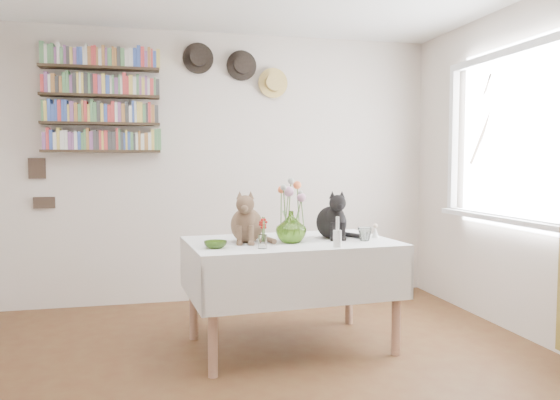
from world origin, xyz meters
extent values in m
cube|color=brown|center=(0.00, 0.00, -0.02)|extent=(4.04, 4.54, 0.04)
cube|color=beige|center=(0.00, 2.27, 1.25)|extent=(4.04, 0.04, 2.54)
cube|color=white|center=(1.97, 0.80, 1.50)|extent=(0.01, 1.40, 1.20)
cube|color=white|center=(1.97, 0.80, 2.13)|extent=(0.06, 1.52, 0.06)
cube|color=white|center=(1.97, 0.80, 0.87)|extent=(0.06, 1.52, 0.06)
cube|color=white|center=(1.97, 1.53, 1.50)|extent=(0.06, 0.06, 1.20)
cube|color=white|center=(1.94, 0.80, 0.87)|extent=(0.12, 1.50, 0.04)
cube|color=white|center=(0.26, 0.79, 0.73)|extent=(1.48, 1.02, 0.06)
cylinder|color=#A67A61|center=(-0.34, 0.37, 0.35)|extent=(0.06, 0.06, 0.70)
cylinder|color=#A67A61|center=(0.91, 0.46, 0.35)|extent=(0.06, 0.06, 0.70)
cylinder|color=#A67A61|center=(-0.40, 1.11, 0.35)|extent=(0.06, 0.06, 0.70)
cylinder|color=#A67A61|center=(0.85, 1.21, 0.35)|extent=(0.06, 0.06, 0.70)
imported|color=#83B642|center=(0.23, 0.69, 0.87)|extent=(0.26, 0.26, 0.22)
imported|color=#83B642|center=(-0.29, 0.57, 0.78)|extent=(0.18, 0.18, 0.05)
imported|color=white|center=(0.76, 0.66, 0.80)|extent=(0.11, 0.11, 0.09)
cylinder|color=white|center=(0.48, 0.43, 0.81)|extent=(0.06, 0.06, 0.11)
cylinder|color=white|center=(0.48, 0.43, 0.91)|extent=(0.02, 0.02, 0.09)
cylinder|color=white|center=(0.00, 0.49, 0.80)|extent=(0.06, 0.06, 0.09)
cone|color=white|center=(0.89, 0.78, 0.80)|extent=(0.06, 0.06, 0.08)
sphere|color=beige|center=(0.89, 0.78, 0.85)|extent=(0.03, 0.03, 0.03)
cylinder|color=#4C7233|center=(0.20, 0.70, 0.96)|extent=(0.01, 0.01, 0.30)
sphere|color=#C284A7|center=(0.20, 0.70, 1.11)|extent=(0.07, 0.07, 0.07)
cylinder|color=#4C7233|center=(0.27, 0.67, 0.94)|extent=(0.01, 0.01, 0.26)
sphere|color=#C284A7|center=(0.27, 0.67, 1.07)|extent=(0.06, 0.06, 0.06)
cylinder|color=#4C7233|center=(0.29, 0.72, 0.98)|extent=(0.01, 0.01, 0.34)
sphere|color=orange|center=(0.29, 0.72, 1.15)|extent=(0.06, 0.06, 0.06)
cylinder|color=#4C7233|center=(0.17, 0.73, 0.96)|extent=(0.01, 0.01, 0.31)
sphere|color=orange|center=(0.17, 0.73, 1.12)|extent=(0.05, 0.05, 0.05)
cylinder|color=#4C7233|center=(0.23, 0.74, 0.99)|extent=(0.01, 0.01, 0.37)
sphere|color=#999E93|center=(0.23, 0.74, 1.18)|extent=(0.04, 0.04, 0.04)
cylinder|color=#4C7233|center=(0.18, 0.66, 0.97)|extent=(0.01, 0.01, 0.33)
sphere|color=#999E93|center=(0.18, 0.66, 1.14)|extent=(0.04, 0.04, 0.04)
cylinder|color=#4C7233|center=(0.30, 0.65, 0.95)|extent=(0.01, 0.01, 0.29)
sphere|color=#999E93|center=(0.30, 0.65, 1.10)|extent=(0.04, 0.04, 0.04)
cube|color=#312416|center=(-1.10, 2.16, 1.40)|extent=(1.00, 0.16, 0.02)
cube|color=#312416|center=(-1.10, 2.16, 1.64)|extent=(1.00, 0.16, 0.02)
cube|color=#312416|center=(-1.10, 2.16, 1.88)|extent=(1.00, 0.16, 0.02)
cube|color=#312416|center=(-1.10, 2.16, 2.12)|extent=(1.00, 0.16, 0.02)
cylinder|color=black|center=(-0.25, 2.21, 2.25)|extent=(0.28, 0.02, 0.28)
cylinder|color=black|center=(-0.25, 2.17, 2.25)|extent=(0.16, 0.08, 0.16)
cylinder|color=black|center=(0.15, 2.21, 2.20)|extent=(0.28, 0.02, 0.28)
cylinder|color=black|center=(0.15, 2.17, 2.20)|extent=(0.16, 0.08, 0.16)
cylinder|color=tan|center=(0.45, 2.21, 2.05)|extent=(0.28, 0.02, 0.28)
cylinder|color=tan|center=(0.45, 2.17, 2.05)|extent=(0.16, 0.08, 0.16)
cube|color=#38281E|center=(-1.65, 2.23, 1.25)|extent=(0.14, 0.02, 0.18)
cube|color=#38281E|center=(-1.60, 2.23, 0.95)|extent=(0.18, 0.02, 0.10)
camera|label=1|loc=(-0.69, -2.87, 1.31)|focal=35.00mm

